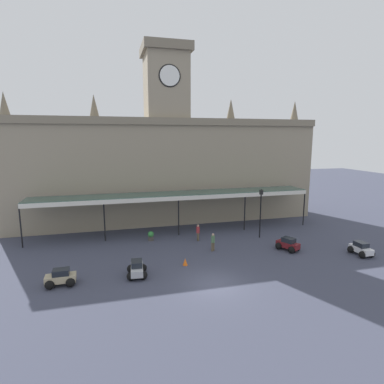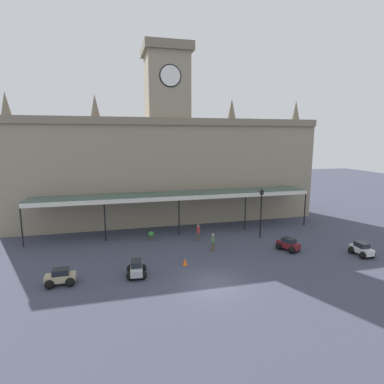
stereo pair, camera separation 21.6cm
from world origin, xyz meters
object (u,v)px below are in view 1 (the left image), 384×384
object	(u,v)px
victorian_lamppost	(261,208)
planter_near_kerb	(151,236)
traffic_cone	(185,262)
car_silver_sedan	(137,270)
pedestrian_beside_cars	(213,241)
pedestrian_near_entrance	(198,232)
car_white_sedan	(361,250)
car_maroon_sedan	(288,245)
car_beige_sedan	(61,278)

from	to	relation	value
victorian_lamppost	planter_near_kerb	distance (m)	11.57
victorian_lamppost	traffic_cone	size ratio (longest dim) A/B	8.91
car_silver_sedan	pedestrian_beside_cars	xyz separation A→B (m)	(7.19, 3.55, 0.41)
pedestrian_near_entrance	car_white_sedan	bearing A→B (deg)	-30.03
car_maroon_sedan	car_white_sedan	size ratio (longest dim) A/B	1.09
car_white_sedan	pedestrian_beside_cars	size ratio (longest dim) A/B	1.23
pedestrian_beside_cars	planter_near_kerb	xyz separation A→B (m)	(-5.13, 4.38, -0.42)
traffic_cone	planter_near_kerb	xyz separation A→B (m)	(-1.91, 6.89, 0.20)
car_silver_sedan	pedestrian_beside_cars	distance (m)	8.03
traffic_cone	car_maroon_sedan	bearing A→B (deg)	5.44
car_silver_sedan	planter_near_kerb	distance (m)	8.20
car_maroon_sedan	planter_near_kerb	bearing A→B (deg)	153.48
pedestrian_beside_cars	car_beige_sedan	bearing A→B (deg)	-163.54
planter_near_kerb	car_silver_sedan	bearing A→B (deg)	-104.61
pedestrian_beside_cars	victorian_lamppost	bearing A→B (deg)	22.79
car_maroon_sedan	pedestrian_beside_cars	world-z (taller)	pedestrian_beside_cars
car_maroon_sedan	pedestrian_beside_cars	size ratio (longest dim) A/B	1.34
car_beige_sedan	pedestrian_near_entrance	bearing A→B (deg)	29.72
car_maroon_sedan	traffic_cone	world-z (taller)	car_maroon_sedan
car_maroon_sedan	car_silver_sedan	size ratio (longest dim) A/B	1.06
car_maroon_sedan	traffic_cone	size ratio (longest dim) A/B	3.89
car_white_sedan	pedestrian_beside_cars	xyz separation A→B (m)	(-12.35, 4.31, 0.41)
car_silver_sedan	pedestrian_beside_cars	world-z (taller)	pedestrian_beside_cars
car_silver_sedan	pedestrian_near_entrance	size ratio (longest dim) A/B	1.26
pedestrian_near_entrance	traffic_cone	bearing A→B (deg)	-115.45
car_silver_sedan	pedestrian_near_entrance	world-z (taller)	pedestrian_near_entrance
pedestrian_beside_cars	planter_near_kerb	distance (m)	6.76
car_maroon_sedan	pedestrian_beside_cars	xyz separation A→B (m)	(-6.78, 1.56, 0.41)
pedestrian_beside_cars	car_white_sedan	bearing A→B (deg)	-19.21
car_white_sedan	planter_near_kerb	size ratio (longest dim) A/B	2.14
victorian_lamppost	traffic_cone	distance (m)	10.87
victorian_lamppost	planter_near_kerb	xyz separation A→B (m)	(-11.10, 1.87, -2.69)
victorian_lamppost	traffic_cone	world-z (taller)	victorian_lamppost
car_white_sedan	car_beige_sedan	world-z (taller)	same
pedestrian_near_entrance	pedestrian_beside_cars	bearing A→B (deg)	-80.47
car_beige_sedan	pedestrian_near_entrance	size ratio (longest dim) A/B	1.24
victorian_lamppost	traffic_cone	xyz separation A→B (m)	(-9.19, -5.03, -2.89)
car_white_sedan	planter_near_kerb	xyz separation A→B (m)	(-17.48, 8.68, -0.01)
pedestrian_beside_cars	victorian_lamppost	distance (m)	6.86
car_silver_sedan	victorian_lamppost	size ratio (longest dim) A/B	0.41
car_beige_sedan	planter_near_kerb	world-z (taller)	car_beige_sedan
car_silver_sedan	car_maroon_sedan	bearing A→B (deg)	8.10
car_maroon_sedan	car_beige_sedan	size ratio (longest dim) A/B	1.08
car_beige_sedan	pedestrian_beside_cars	xyz separation A→B (m)	(12.50, 3.69, 0.41)
car_white_sedan	traffic_cone	bearing A→B (deg)	173.45
traffic_cone	car_beige_sedan	bearing A→B (deg)	-172.78
car_maroon_sedan	pedestrian_near_entrance	bearing A→B (deg)	147.21
car_beige_sedan	pedestrian_beside_cars	size ratio (longest dim) A/B	1.24
car_white_sedan	car_beige_sedan	xyz separation A→B (m)	(-24.86, 0.61, 0.00)
traffic_cone	car_silver_sedan	bearing A→B (deg)	-165.39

